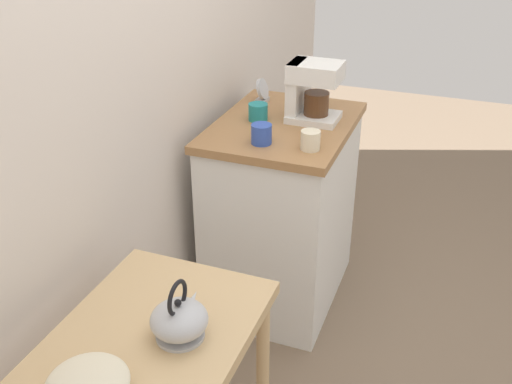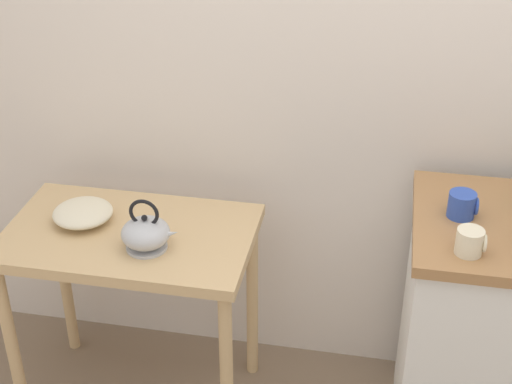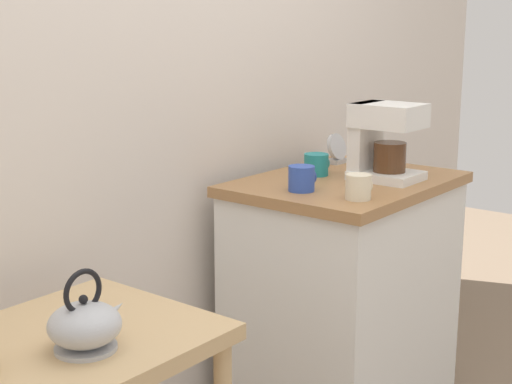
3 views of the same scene
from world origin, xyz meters
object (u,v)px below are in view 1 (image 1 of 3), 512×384
bowl_stoneware (87,384)px  coffee_maker (310,89)px  mug_blue (262,134)px  teakettle (180,319)px  mug_dark_teal (258,112)px  table_clock (262,92)px  mug_small_cream (311,140)px

bowl_stoneware → coffee_maker: (1.56, -0.09, 0.27)m
bowl_stoneware → mug_blue: bearing=0.6°
teakettle → mug_dark_teal: bearing=10.7°
coffee_maker → table_clock: coffee_maker is taller
bowl_stoneware → teakettle: size_ratio=1.05×
coffee_maker → table_clock: (0.15, 0.27, -0.09)m
mug_blue → mug_dark_teal: (0.24, 0.10, -0.00)m
bowl_stoneware → mug_small_cream: 1.28m
bowl_stoneware → mug_dark_teal: size_ratio=2.22×
teakettle → mug_blue: (0.98, 0.13, 0.14)m
mug_blue → mug_small_cream: (0.01, -0.20, -0.00)m
bowl_stoneware → table_clock: table_clock is taller
teakettle → mug_small_cream: size_ratio=2.28×
bowl_stoneware → coffee_maker: 1.59m
coffee_maker → mug_dark_teal: 0.25m
bowl_stoneware → mug_blue: 1.26m
mug_blue → mug_small_cream: size_ratio=1.07×
teakettle → mug_small_cream: 1.01m
bowl_stoneware → mug_blue: mug_blue is taller
mug_dark_teal → bowl_stoneware: bearing=-175.5°
mug_small_cream → table_clock: table_clock is taller
teakettle → coffee_maker: bearing=0.9°
coffee_maker → mug_blue: bearing=161.7°
mug_small_cream → mug_dark_teal: bearing=53.8°
bowl_stoneware → table_clock: 1.73m
coffee_maker → mug_small_cream: size_ratio=3.05×
teakettle → mug_blue: size_ratio=2.13×
bowl_stoneware → mug_small_cream: mug_small_cream is taller
mug_blue → mug_dark_teal: size_ratio=0.98×
table_clock → mug_small_cream: bearing=-140.9°
coffee_maker → mug_blue: (-0.32, 0.11, -0.10)m
teakettle → mug_dark_teal: mug_dark_teal is taller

